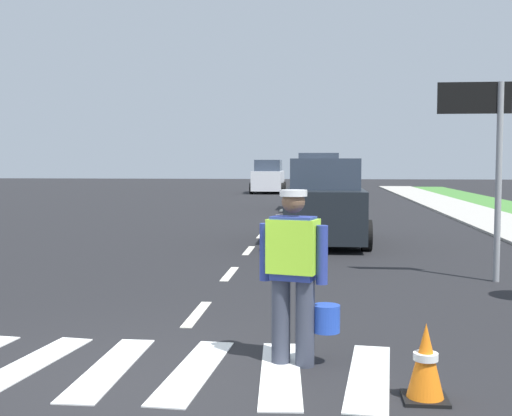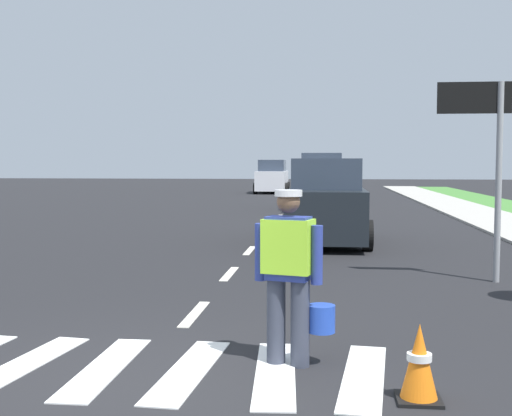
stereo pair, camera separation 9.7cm
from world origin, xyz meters
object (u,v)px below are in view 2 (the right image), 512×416
at_px(lane_direction_sign, 484,132).
at_px(traffic_cone_near, 419,363).
at_px(road_worker, 291,268).
at_px(car_outgoing_far, 322,184).
at_px(car_oncoming_third, 272,178).
at_px(car_outgoing_ahead, 326,204).

bearing_deg(lane_direction_sign, traffic_cone_near, -107.46).
height_order(road_worker, lane_direction_sign, lane_direction_sign).
xyz_separation_m(lane_direction_sign, traffic_cone_near, (-1.74, -5.52, -2.09)).
bearing_deg(lane_direction_sign, car_outgoing_far, 99.72).
bearing_deg(car_outgoing_far, car_oncoming_third, 102.59).
xyz_separation_m(car_outgoing_ahead, car_oncoming_third, (-3.36, 25.05, 0.02)).
height_order(road_worker, car_outgoing_ahead, car_outgoing_ahead).
xyz_separation_m(lane_direction_sign, car_oncoming_third, (-5.85, 29.85, -1.45)).
xyz_separation_m(traffic_cone_near, car_outgoing_far, (-0.95, 21.19, 0.75)).
xyz_separation_m(road_worker, traffic_cone_near, (1.08, -0.84, -0.62)).
height_order(lane_direction_sign, car_oncoming_third, lane_direction_sign).
relative_size(road_worker, traffic_cone_near, 2.63).
xyz_separation_m(road_worker, car_outgoing_ahead, (0.33, 9.49, 0.00)).
height_order(lane_direction_sign, car_outgoing_far, lane_direction_sign).
bearing_deg(lane_direction_sign, car_outgoing_ahead, 117.43).
xyz_separation_m(lane_direction_sign, car_outgoing_ahead, (-2.49, 4.80, -1.47)).
bearing_deg(lane_direction_sign, car_oncoming_third, 101.09).
height_order(lane_direction_sign, car_outgoing_ahead, lane_direction_sign).
bearing_deg(car_outgoing_ahead, road_worker, -91.98).
relative_size(car_outgoing_ahead, car_oncoming_third, 1.06).
height_order(traffic_cone_near, car_oncoming_third, car_oncoming_third).
distance_m(lane_direction_sign, traffic_cone_near, 6.16).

